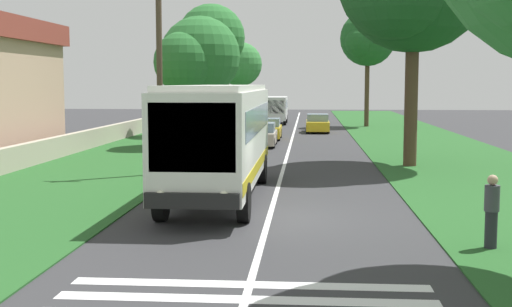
# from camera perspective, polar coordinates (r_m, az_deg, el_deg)

# --- Properties ---
(ground) EXTENTS (160.00, 160.00, 0.00)m
(ground) POSITION_cam_1_polar(r_m,az_deg,el_deg) (19.35, 1.08, -5.43)
(ground) COLOR #333335
(grass_verge_left) EXTENTS (120.00, 8.00, 0.04)m
(grass_verge_left) POSITION_cam_1_polar(r_m,az_deg,el_deg) (35.39, -10.88, -0.35)
(grass_verge_left) COLOR #235623
(grass_verge_left) RESTS_ON ground
(grass_verge_right) EXTENTS (120.00, 8.00, 0.04)m
(grass_verge_right) POSITION_cam_1_polar(r_m,az_deg,el_deg) (34.89, 16.10, -0.56)
(grass_verge_right) COLOR #235623
(grass_verge_right) RESTS_ON ground
(centre_line) EXTENTS (110.00, 0.16, 0.01)m
(centre_line) POSITION_cam_1_polar(r_m,az_deg,el_deg) (34.17, 2.52, -0.49)
(centre_line) COLOR silver
(centre_line) RESTS_ON ground
(coach_bus) EXTENTS (11.16, 2.62, 3.73)m
(coach_bus) POSITION_cam_1_polar(r_m,az_deg,el_deg) (22.52, -3.00, 1.67)
(coach_bus) COLOR silver
(coach_bus) RESTS_ON ground
(trailing_car_0) EXTENTS (4.30, 1.78, 1.43)m
(trailing_car_0) POSITION_cam_1_polar(r_m,az_deg,el_deg) (41.29, 0.44, 1.54)
(trailing_car_0) COLOR #B7A893
(trailing_car_0) RESTS_ON ground
(trailing_car_1) EXTENTS (4.30, 1.78, 1.43)m
(trailing_car_1) POSITION_cam_1_polar(r_m,az_deg,el_deg) (46.42, 0.99, 2.02)
(trailing_car_1) COLOR gold
(trailing_car_1) RESTS_ON ground
(trailing_car_2) EXTENTS (4.30, 1.78, 1.43)m
(trailing_car_2) POSITION_cam_1_polar(r_m,az_deg,el_deg) (53.18, 5.15, 2.49)
(trailing_car_2) COLOR gold
(trailing_car_2) RESTS_ON ground
(trailing_minibus_0) EXTENTS (6.00, 2.14, 2.53)m
(trailing_minibus_0) POSITION_cam_1_polar(r_m,az_deg,el_deg) (63.87, 1.62, 3.86)
(trailing_minibus_0) COLOR silver
(trailing_minibus_0) RESTS_ON ground
(roadside_tree_left_0) EXTENTS (5.41, 4.60, 8.02)m
(roadside_tree_left_0) POSITION_cam_1_polar(r_m,az_deg,el_deg) (71.69, -1.44, 7.34)
(roadside_tree_left_0) COLOR #4C3826
(roadside_tree_left_0) RESTS_ON grass_verge_left
(roadside_tree_left_1) EXTENTS (5.76, 4.92, 7.73)m
(roadside_tree_left_1) POSITION_cam_1_polar(r_m,az_deg,el_deg) (41.10, -4.97, 7.86)
(roadside_tree_left_1) COLOR brown
(roadside_tree_left_1) RESTS_ON grass_verge_left
(roadside_tree_left_2) EXTENTS (5.65, 4.88, 9.44)m
(roadside_tree_left_2) POSITION_cam_1_polar(r_m,az_deg,el_deg) (50.11, -3.88, 9.41)
(roadside_tree_left_2) COLOR #3D2D1E
(roadside_tree_left_2) RESTS_ON grass_verge_left
(roadside_tree_right_0) EXTENTS (5.40, 4.76, 9.97)m
(roadside_tree_right_0) POSITION_cam_1_polar(r_m,az_deg,el_deg) (60.56, 9.20, 9.32)
(roadside_tree_right_0) COLOR #4C3826
(roadside_tree_right_0) RESTS_ON grass_verge_right
(utility_pole) EXTENTS (0.24, 1.40, 8.19)m
(utility_pole) POSITION_cam_1_polar(r_m,az_deg,el_deg) (28.41, -8.04, 6.80)
(utility_pole) COLOR #473828
(utility_pole) RESTS_ON grass_verge_left
(roadside_wall) EXTENTS (70.00, 0.40, 1.06)m
(roadside_wall) POSITION_cam_1_polar(r_m,az_deg,el_deg) (41.08, -13.64, 1.21)
(roadside_wall) COLOR #B2A893
(roadside_wall) RESTS_ON grass_verge_left
(pedestrian) EXTENTS (0.34, 0.34, 1.69)m
(pedestrian) POSITION_cam_1_polar(r_m,az_deg,el_deg) (16.52, 19.03, -4.52)
(pedestrian) COLOR #26262D
(pedestrian) RESTS_ON grass_verge_right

